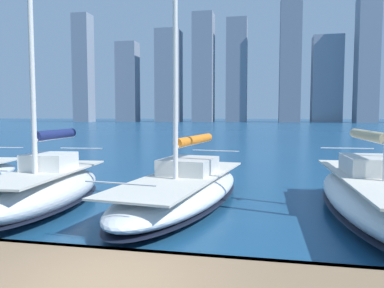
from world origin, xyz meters
name	(u,v)px	position (x,y,z in m)	size (l,w,h in m)	color
dock_pier	(110,281)	(0.00, -0.10, 0.54)	(28.00, 2.80, 0.60)	#896B4C
city_skyline	(278,71)	(-6.70, -163.15, 22.42)	(167.64, 21.40, 52.89)	gray
sailboat_tan	(377,195)	(-5.66, -6.71, 0.75)	(2.86, 9.34, 13.30)	white
sailboat_orange	(184,188)	(0.43, -7.34, 0.62)	(4.14, 9.80, 12.04)	silver
sailboat_navy	(45,187)	(4.80, -5.78, 0.76)	(2.90, 6.94, 11.51)	silver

